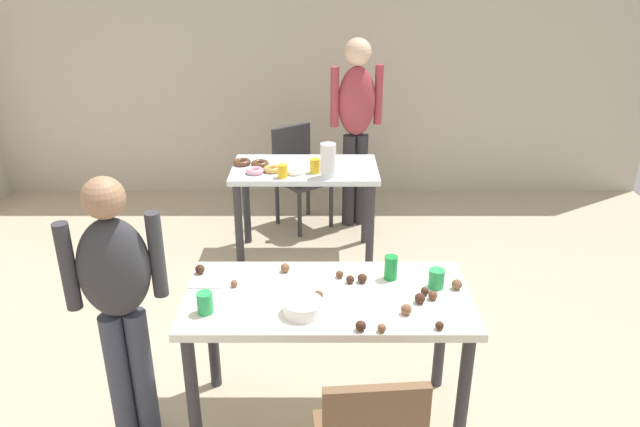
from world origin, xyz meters
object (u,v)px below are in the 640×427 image
Objects in this scene: dining_table_far at (307,182)px; person_girl_near at (120,292)px; dining_table_near at (329,313)px; person_adult_far at (359,116)px; mixing_bowl at (305,307)px; soda_can at (393,268)px; chair_far_table at (301,170)px; pitcher_far at (330,161)px.

person_girl_near reaches higher than dining_table_far.
person_adult_far is (0.27, 2.47, 0.33)m from dining_table_near.
soda_can reaches higher than mixing_bowl.
pitcher_far reaches higher than chair_far_table.
dining_table_near is 2.51m from person_adult_far.
person_adult_far reaches higher than dining_table_far.
person_adult_far is (0.49, -0.02, 0.48)m from chair_far_table.
person_girl_near is (-0.96, -0.09, 0.17)m from dining_table_near.
mixing_bowl is (0.11, -2.65, 0.28)m from chair_far_table.
soda_can is (0.43, 0.31, 0.03)m from mixing_bowl.
mixing_bowl is (-0.38, -2.63, -0.20)m from person_adult_far.
soda_can is at bearing 36.40° from mixing_bowl.
dining_table_far is 1.76m from soda_can.
person_girl_near is 7.59× the size of mixing_bowl.
chair_far_table is 2.66m from mixing_bowl.
chair_far_table is 3.49× the size of pitcher_far.
person_adult_far is at bearing 73.76° from pitcher_far.
dining_table_far is 0.68× the size of person_adult_far.
person_girl_near is 1.30m from soda_can.
person_adult_far is (1.23, 2.56, 0.17)m from person_girl_near.
chair_far_table is 7.13× the size of soda_can.
person_adult_far reaches higher than dining_table_near.
dining_table_near is at bearing 55.06° from mixing_bowl.
dining_table_near is at bearing -153.84° from soda_can.
soda_can reaches higher than chair_far_table.
dining_table_far is 9.00× the size of soda_can.
dining_table_far is at bearing -123.61° from person_adult_far.
person_adult_far is 2.32m from soda_can.
person_adult_far is at bearing 91.16° from soda_can.
pitcher_far reaches higher than dining_table_near.
chair_far_table is (-0.07, 0.65, -0.13)m from dining_table_far.
person_girl_near reaches higher than dining_table_near.
person_girl_near reaches higher than chair_far_table.
mixing_bowl is at bearing -87.57° from chair_far_table.
pitcher_far is (0.13, 1.78, 0.09)m from mixing_bowl.
dining_table_far is 0.37m from pitcher_far.
person_adult_far is at bearing 56.39° from dining_table_far.
mixing_bowl is 0.73× the size of pitcher_far.
chair_far_table is at bearing 96.37° from dining_table_far.
person_adult_far is 13.26× the size of soda_can.
pitcher_far is (0.17, -0.21, 0.25)m from dining_table_far.
person_girl_near is at bearing -174.79° from dining_table_near.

